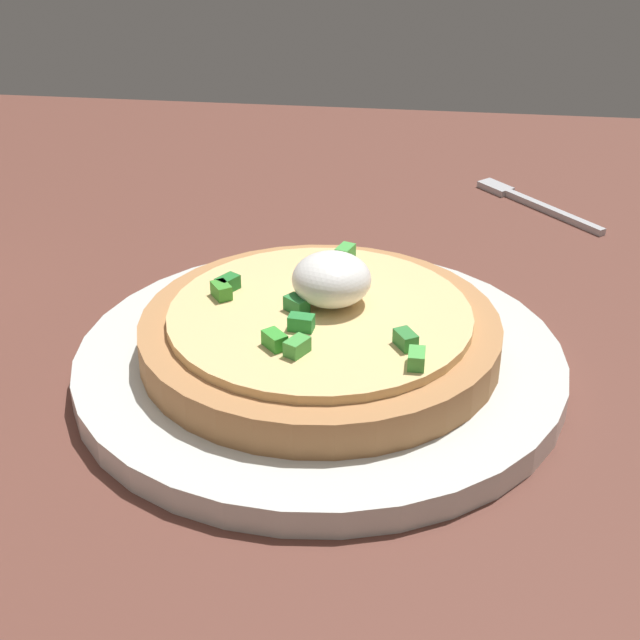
% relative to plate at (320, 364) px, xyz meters
% --- Properties ---
extents(dining_table, '(1.20, 0.88, 0.02)m').
position_rel_plate_xyz_m(dining_table, '(-0.04, 0.06, -0.02)').
color(dining_table, brown).
rests_on(dining_table, ground).
extents(plate, '(0.26, 0.26, 0.01)m').
position_rel_plate_xyz_m(plate, '(0.00, 0.00, 0.00)').
color(plate, silver).
rests_on(plate, dining_table).
extents(pizza, '(0.19, 0.19, 0.05)m').
position_rel_plate_xyz_m(pizza, '(0.00, 0.00, 0.02)').
color(pizza, '#B67D4C').
rests_on(pizza, plate).
extents(fork, '(0.09, 0.10, 0.00)m').
position_rel_plate_xyz_m(fork, '(0.13, 0.26, -0.00)').
color(fork, '#B7B7BC').
rests_on(fork, dining_table).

